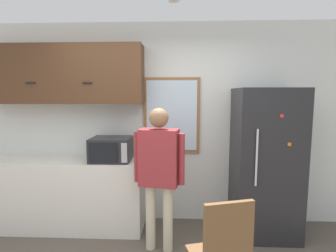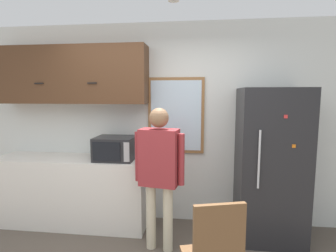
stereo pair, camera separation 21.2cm
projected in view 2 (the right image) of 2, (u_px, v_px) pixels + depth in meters
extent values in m
cube|color=silver|center=(162.00, 124.00, 3.61)|extent=(6.00, 0.06, 2.70)
cube|color=silver|center=(72.00, 191.00, 3.55)|extent=(2.03, 0.57, 0.92)
cube|color=#51331E|center=(72.00, 75.00, 3.48)|extent=(2.03, 0.33, 0.75)
cube|color=black|center=(39.00, 83.00, 3.36)|extent=(0.12, 0.01, 0.01)
cube|color=black|center=(92.00, 83.00, 3.27)|extent=(0.12, 0.01, 0.01)
cube|color=#232326|center=(115.00, 148.00, 3.37)|extent=(0.50, 0.40, 0.30)
cube|color=black|center=(106.00, 152.00, 3.17)|extent=(0.35, 0.01, 0.23)
cube|color=#B2B2B2|center=(127.00, 152.00, 3.15)|extent=(0.07, 0.01, 0.24)
cylinder|color=beige|center=(151.00, 216.00, 2.98)|extent=(0.11, 0.11, 0.76)
cylinder|color=beige|center=(168.00, 218.00, 2.93)|extent=(0.11, 0.11, 0.76)
cube|color=maroon|center=(159.00, 157.00, 2.87)|extent=(0.45, 0.29, 0.63)
sphere|color=#8C6647|center=(159.00, 118.00, 2.82)|extent=(0.21, 0.21, 0.21)
cylinder|color=maroon|center=(138.00, 156.00, 2.94)|extent=(0.07, 0.07, 0.56)
cylinder|color=maroon|center=(181.00, 160.00, 2.80)|extent=(0.07, 0.07, 0.56)
cube|color=#232326|center=(270.00, 165.00, 3.14)|extent=(0.76, 0.65, 1.83)
cylinder|color=silver|center=(259.00, 159.00, 2.81)|extent=(0.02, 0.02, 0.64)
cube|color=orange|center=(294.00, 146.00, 2.77)|extent=(0.04, 0.01, 0.04)
cube|color=red|center=(286.00, 117.00, 2.74)|extent=(0.04, 0.01, 0.04)
cube|color=brown|center=(219.00, 239.00, 1.89)|extent=(0.38, 0.14, 0.54)
cube|color=olive|center=(176.00, 115.00, 3.53)|extent=(0.76, 0.04, 1.02)
cube|color=silver|center=(176.00, 116.00, 3.51)|extent=(0.68, 0.01, 0.94)
cylinder|color=white|center=(174.00, 0.00, 2.58)|extent=(0.11, 0.11, 0.01)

